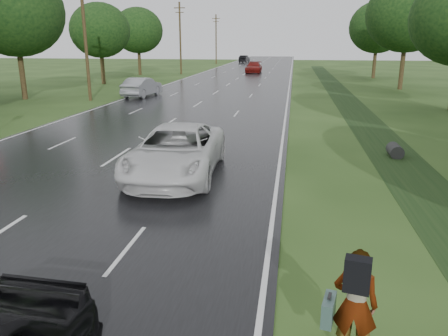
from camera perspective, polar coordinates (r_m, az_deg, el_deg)
road at (r=54.37m, az=1.34°, el=11.32°), size 14.00×180.00×0.04m
edge_stripe_east at (r=53.90m, az=8.60°, el=11.13°), size 0.12×180.00×0.01m
edge_stripe_west at (r=55.66m, az=-5.71°, el=11.38°), size 0.12×180.00×0.01m
center_line at (r=54.37m, az=1.34°, el=11.34°), size 0.12×180.00×0.01m
drainage_ditch at (r=28.13m, az=17.77°, el=5.98°), size 2.20×120.00×0.56m
utility_pole_mid at (r=37.46m, az=-17.71°, el=16.31°), size 1.60×0.26×10.00m
utility_pole_far at (r=65.76m, az=-5.74°, el=16.61°), size 1.60×0.26×10.00m
utility_pole_distant at (r=95.11m, az=-1.04°, el=16.54°), size 1.60×0.26×10.00m
tree_east_d at (r=47.96m, az=22.90°, el=17.99°), size 8.00×8.00×10.76m
tree_east_f at (r=61.60m, az=19.44°, el=16.94°), size 7.20×7.20×9.62m
tree_west_c at (r=40.39m, az=-25.71°, el=17.91°), size 7.80×7.80×10.43m
tree_west_d at (r=52.27m, az=-15.92°, el=16.91°), size 6.60×6.60×8.80m
tree_west_f at (r=65.50m, az=-11.19°, el=17.22°), size 7.00×7.00×9.29m
pedestrian at (r=7.04m, az=16.58°, el=-16.55°), size 0.86×0.84×1.81m
white_pickup at (r=15.57m, az=-6.27°, el=2.18°), size 3.19×6.44×1.75m
silver_sedan at (r=39.08m, az=-10.67°, el=10.36°), size 2.22×5.12×1.64m
far_car_red at (r=68.52m, az=3.91°, el=12.99°), size 2.28×5.58×1.62m
far_car_dark at (r=102.30m, az=2.66°, el=14.05°), size 2.11×4.88×1.56m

